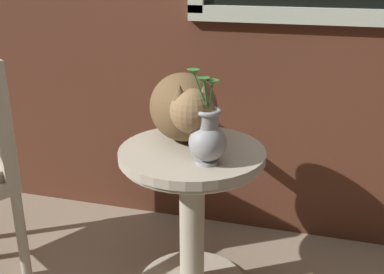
# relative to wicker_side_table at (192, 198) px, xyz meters

# --- Properties ---
(wicker_side_table) EXTENTS (0.56, 0.56, 0.63)m
(wicker_side_table) POSITION_rel_wicker_side_table_xyz_m (0.00, 0.00, 0.00)
(wicker_side_table) COLOR #B2A893
(wicker_side_table) RESTS_ON ground_plane
(cat) EXTENTS (0.38, 0.61, 0.28)m
(cat) POSITION_rel_wicker_side_table_xyz_m (-0.05, 0.08, 0.34)
(cat) COLOR brown
(cat) RESTS_ON wicker_side_table
(pewter_vase_with_ivy) EXTENTS (0.14, 0.13, 0.33)m
(pewter_vase_with_ivy) POSITION_rel_wicker_side_table_xyz_m (0.09, -0.11, 0.31)
(pewter_vase_with_ivy) COLOR #99999E
(pewter_vase_with_ivy) RESTS_ON wicker_side_table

